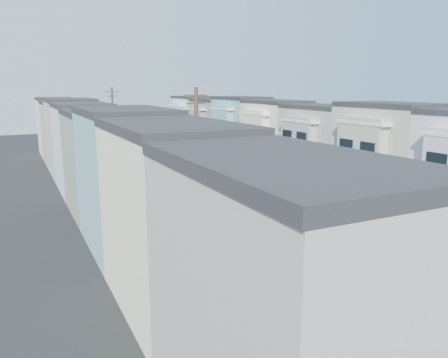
% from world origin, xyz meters
% --- Properties ---
extents(ground, '(160.00, 160.00, 0.00)m').
position_xyz_m(ground, '(0.00, 0.00, 0.00)').
color(ground, black).
rests_on(ground, ground).
extents(road_slab, '(12.00, 70.00, 0.02)m').
position_xyz_m(road_slab, '(0.00, 15.00, 0.01)').
color(road_slab, black).
rests_on(road_slab, ground).
extents(curb_left, '(0.30, 70.00, 0.15)m').
position_xyz_m(curb_left, '(-6.05, 15.00, 0.07)').
color(curb_left, gray).
rests_on(curb_left, ground).
extents(curb_right, '(0.30, 70.00, 0.15)m').
position_xyz_m(curb_right, '(6.05, 15.00, 0.07)').
color(curb_right, gray).
rests_on(curb_right, ground).
extents(sidewalk_left, '(2.60, 70.00, 0.15)m').
position_xyz_m(sidewalk_left, '(-7.35, 15.00, 0.07)').
color(sidewalk_left, gray).
rests_on(sidewalk_left, ground).
extents(sidewalk_right, '(2.60, 70.00, 0.15)m').
position_xyz_m(sidewalk_right, '(7.35, 15.00, 0.07)').
color(sidewalk_right, gray).
rests_on(sidewalk_right, ground).
extents(centerline, '(0.12, 70.00, 0.01)m').
position_xyz_m(centerline, '(0.00, 15.00, 0.00)').
color(centerline, gold).
rests_on(centerline, ground).
extents(townhouse_row_left, '(5.00, 70.00, 8.50)m').
position_xyz_m(townhouse_row_left, '(-11.15, 15.00, 0.00)').
color(townhouse_row_left, '#ACA69E').
rests_on(townhouse_row_left, ground).
extents(townhouse_row_right, '(5.00, 70.00, 8.50)m').
position_xyz_m(townhouse_row_right, '(11.15, 15.00, 0.00)').
color(townhouse_row_right, '#ACA69E').
rests_on(townhouse_row_right, ground).
extents(tree_a, '(4.70, 4.70, 7.35)m').
position_xyz_m(tree_a, '(-6.30, -12.78, 4.98)').
color(tree_a, black).
rests_on(tree_a, ground).
extents(tree_b, '(4.70, 4.70, 7.58)m').
position_xyz_m(tree_b, '(-6.30, -5.11, 5.21)').
color(tree_b, black).
rests_on(tree_b, ground).
extents(tree_c, '(4.70, 4.70, 7.28)m').
position_xyz_m(tree_c, '(-6.30, 5.07, 4.91)').
color(tree_c, black).
rests_on(tree_c, ground).
extents(tree_d, '(4.70, 4.70, 7.19)m').
position_xyz_m(tree_d, '(-6.30, 17.38, 4.82)').
color(tree_d, black).
rests_on(tree_d, ground).
extents(tree_e, '(4.70, 4.70, 7.18)m').
position_xyz_m(tree_e, '(-6.30, 33.25, 4.81)').
color(tree_e, black).
rests_on(tree_e, ground).
extents(tree_far_r, '(3.10, 3.10, 5.68)m').
position_xyz_m(tree_far_r, '(6.89, 30.29, 4.08)').
color(tree_far_r, black).
rests_on(tree_far_r, ground).
extents(utility_pole_near, '(1.60, 0.26, 10.00)m').
position_xyz_m(utility_pole_near, '(-6.30, 2.00, 5.15)').
color(utility_pole_near, '#42301E').
rests_on(utility_pole_near, ground).
extents(utility_pole_far, '(1.60, 0.26, 10.00)m').
position_xyz_m(utility_pole_far, '(-6.30, 28.00, 5.15)').
color(utility_pole_far, '#42301E').
rests_on(utility_pole_far, ground).
extents(fedex_truck, '(2.15, 5.59, 2.68)m').
position_xyz_m(fedex_truck, '(2.00, 1.23, 1.50)').
color(fedex_truck, white).
rests_on(fedex_truck, ground).
extents(lead_sedan, '(2.88, 5.25, 1.49)m').
position_xyz_m(lead_sedan, '(1.69, 8.06, 0.75)').
color(lead_sedan, black).
rests_on(lead_sedan, ground).
extents(parked_left_a, '(1.69, 3.84, 1.21)m').
position_xyz_m(parked_left_a, '(-4.90, -14.53, 0.61)').
color(parked_left_a, black).
rests_on(parked_left_a, ground).
extents(parked_left_b, '(1.60, 4.11, 1.33)m').
position_xyz_m(parked_left_b, '(-4.90, -6.96, 0.66)').
color(parked_left_b, black).
rests_on(parked_left_b, ground).
extents(parked_left_c, '(2.81, 5.24, 1.40)m').
position_xyz_m(parked_left_c, '(-4.90, 1.54, 0.70)').
color(parked_left_c, '#BABABA').
rests_on(parked_left_c, ground).
extents(parked_left_d, '(2.34, 4.87, 1.34)m').
position_xyz_m(parked_left_d, '(-4.90, 11.25, 0.67)').
color(parked_left_d, '#420F1C').
rests_on(parked_left_d, ground).
extents(parked_right_a, '(2.38, 4.76, 1.29)m').
position_xyz_m(parked_right_a, '(4.90, -7.84, 0.65)').
color(parked_right_a, '#5A5D5F').
rests_on(parked_right_a, ground).
extents(parked_right_b, '(2.43, 5.16, 1.51)m').
position_xyz_m(parked_right_b, '(4.90, -1.51, 0.76)').
color(parked_right_b, silver).
rests_on(parked_right_b, ground).
extents(parked_right_c, '(1.87, 4.47, 1.45)m').
position_xyz_m(parked_right_c, '(4.90, 17.73, 0.73)').
color(parked_right_c, black).
rests_on(parked_right_c, ground).
extents(parked_right_d, '(2.58, 5.19, 1.51)m').
position_xyz_m(parked_right_d, '(4.90, 27.97, 0.75)').
color(parked_right_d, black).
rests_on(parked_right_d, ground).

